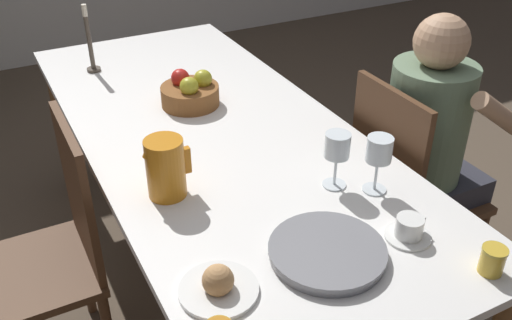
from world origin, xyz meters
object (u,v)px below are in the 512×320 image
(red_pitcher, at_px, (165,168))
(fruit_bowl, at_px, (191,92))
(chair_person_side, at_px, (405,190))
(candlestick_tall, at_px, (90,46))
(teacup_near_person, at_px, (409,229))
(bread_plate, at_px, (218,285))
(wine_glass_water, at_px, (379,152))
(chair_opposite, at_px, (51,252))
(serving_tray, at_px, (327,252))
(person_seated, at_px, (431,139))
(jam_jar_amber, at_px, (493,259))
(wine_glass_juice, at_px, (337,149))

(red_pitcher, height_order, fruit_bowl, red_pitcher)
(chair_person_side, distance_m, candlestick_tall, 1.46)
(teacup_near_person, bearing_deg, bread_plate, 174.70)
(wine_glass_water, bearing_deg, bread_plate, -163.90)
(chair_person_side, height_order, chair_opposite, same)
(serving_tray, bearing_deg, chair_person_side, 32.56)
(person_seated, xyz_separation_m, teacup_near_person, (-0.51, -0.46, 0.09))
(person_seated, xyz_separation_m, wine_glass_water, (-0.45, -0.23, 0.20))
(red_pitcher, height_order, bread_plate, red_pitcher)
(wine_glass_water, height_order, bread_plate, wine_glass_water)
(chair_person_side, distance_m, red_pitcher, 1.00)
(teacup_near_person, distance_m, candlestick_tall, 1.61)
(bread_plate, height_order, candlestick_tall, candlestick_tall)
(serving_tray, bearing_deg, bread_plate, 177.39)
(bread_plate, bearing_deg, serving_tray, -2.61)
(serving_tray, distance_m, fruit_bowl, 1.00)
(chair_person_side, distance_m, bread_plate, 1.08)
(serving_tray, xyz_separation_m, candlestick_tall, (-0.24, 1.50, 0.10))
(wine_glass_water, distance_m, teacup_near_person, 0.25)
(chair_person_side, xyz_separation_m, chair_opposite, (-1.28, 0.26, 0.00))
(person_seated, height_order, teacup_near_person, person_seated)
(chair_person_side, bearing_deg, wine_glass_water, -57.20)
(serving_tray, bearing_deg, chair_opposite, 132.57)
(chair_person_side, bearing_deg, red_pitcher, -92.25)
(chair_person_side, bearing_deg, teacup_near_person, -42.59)
(chair_person_side, xyz_separation_m, serving_tray, (-0.66, -0.42, 0.28))
(bread_plate, bearing_deg, red_pitcher, 85.83)
(jam_jar_amber, bearing_deg, chair_person_side, 63.58)
(person_seated, height_order, wine_glass_water, person_seated)
(chair_opposite, relative_size, serving_tray, 3.04)
(chair_person_side, xyz_separation_m, teacup_near_person, (-0.42, -0.46, 0.29))
(chair_opposite, bearing_deg, bread_plate, -154.33)
(wine_glass_juice, height_order, jam_jar_amber, wine_glass_juice)
(red_pitcher, relative_size, teacup_near_person, 1.47)
(wine_glass_juice, height_order, serving_tray, wine_glass_juice)
(red_pitcher, relative_size, wine_glass_juice, 1.04)
(jam_jar_amber, bearing_deg, teacup_near_person, 114.94)
(person_seated, xyz_separation_m, serving_tray, (-0.75, -0.42, 0.07))
(chair_opposite, height_order, bread_plate, chair_opposite)
(serving_tray, bearing_deg, fruit_bowl, 88.65)
(wine_glass_juice, bearing_deg, fruit_bowl, 103.76)
(chair_opposite, distance_m, fruit_bowl, 0.78)
(wine_glass_water, bearing_deg, chair_person_side, 32.80)
(chair_person_side, height_order, red_pitcher, red_pitcher)
(wine_glass_water, xyz_separation_m, teacup_near_person, (-0.06, -0.22, -0.11))
(wine_glass_juice, height_order, teacup_near_person, wine_glass_juice)
(wine_glass_water, height_order, wine_glass_juice, wine_glass_water)
(red_pitcher, xyz_separation_m, bread_plate, (-0.03, -0.44, -0.07))
(wine_glass_water, xyz_separation_m, jam_jar_amber, (0.04, -0.42, -0.10))
(chair_opposite, xyz_separation_m, bread_plate, (0.32, -0.66, 0.28))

